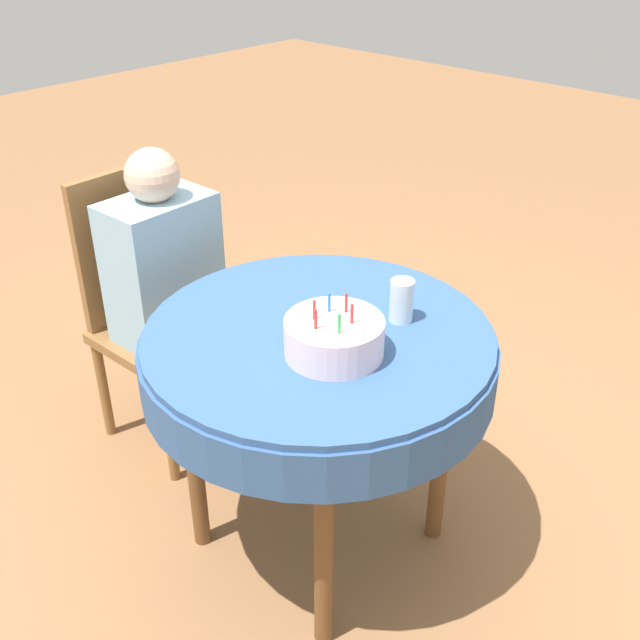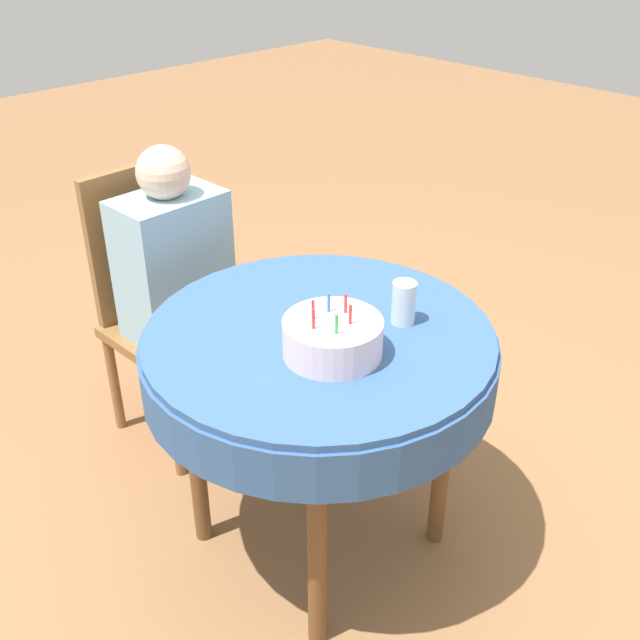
{
  "view_description": "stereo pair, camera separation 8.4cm",
  "coord_description": "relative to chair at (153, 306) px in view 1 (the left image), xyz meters",
  "views": [
    {
      "loc": [
        -1.23,
        -1.14,
        1.79
      ],
      "look_at": [
        -0.03,
        -0.03,
        0.81
      ],
      "focal_mm": 42.0,
      "sensor_mm": 36.0,
      "label": 1
    },
    {
      "loc": [
        -1.17,
        -1.2,
        1.79
      ],
      "look_at": [
        -0.03,
        -0.03,
        0.81
      ],
      "focal_mm": 42.0,
      "sensor_mm": 36.0,
      "label": 2
    }
  ],
  "objects": [
    {
      "name": "ground_plane",
      "position": [
        -0.04,
        -0.82,
        -0.5
      ],
      "size": [
        12.0,
        12.0,
        0.0
      ],
      "primitive_type": "plane",
      "color": "#8C603D"
    },
    {
      "name": "dining_table",
      "position": [
        -0.04,
        -0.82,
        0.16
      ],
      "size": [
        0.95,
        0.95,
        0.76
      ],
      "color": "#335689",
      "rests_on": "ground_plane"
    },
    {
      "name": "chair",
      "position": [
        0.0,
        0.0,
        0.0
      ],
      "size": [
        0.44,
        0.44,
        0.97
      ],
      "rotation": [
        0.0,
        0.0,
        0.03
      ],
      "color": "brown",
      "rests_on": "ground_plane"
    },
    {
      "name": "person",
      "position": [
        0.0,
        -0.11,
        0.14
      ],
      "size": [
        0.35,
        0.32,
        1.08
      ],
      "rotation": [
        0.0,
        0.0,
        0.03
      ],
      "color": "#DBB293",
      "rests_on": "ground_plane"
    },
    {
      "name": "birthday_cake",
      "position": [
        -0.09,
        -0.92,
        0.3
      ],
      "size": [
        0.25,
        0.25,
        0.15
      ],
      "color": "silver",
      "rests_on": "dining_table"
    },
    {
      "name": "drinking_glass",
      "position": [
        0.15,
        -0.94,
        0.31
      ],
      "size": [
        0.06,
        0.06,
        0.12
      ],
      "color": "silver",
      "rests_on": "dining_table"
    }
  ]
}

